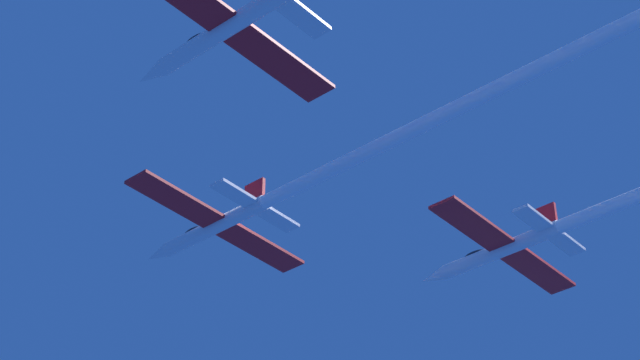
{
  "coord_description": "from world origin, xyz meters",
  "views": [
    {
      "loc": [
        -43.93,
        -46.31,
        -39.45
      ],
      "look_at": [
        -0.08,
        -8.5,
        0.25
      ],
      "focal_mm": 63.98,
      "sensor_mm": 36.0,
      "label": 1
    }
  ],
  "objects": [
    {
      "name": "jet_lead",
      "position": [
        -0.15,
        -13.79,
        0.58
      ],
      "size": [
        14.74,
        49.4,
        2.44
      ],
      "color": "white"
    }
  ]
}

